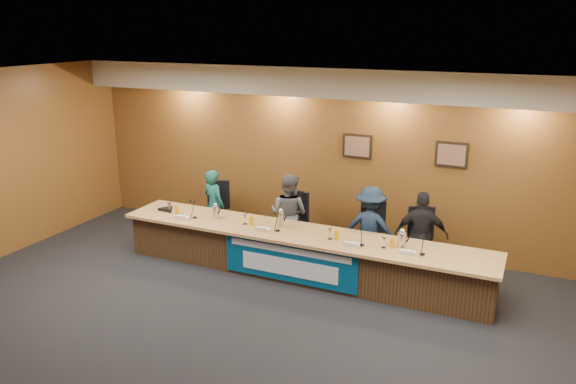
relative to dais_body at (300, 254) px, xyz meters
name	(u,v)px	position (x,y,z in m)	size (l,w,h in m)	color
floor	(224,349)	(0.00, -2.40, -0.35)	(10.00, 10.00, 0.00)	black
ceiling	(214,90)	(0.00, -2.40, 2.85)	(10.00, 8.00, 0.04)	silver
wall_back	(336,158)	(0.00, 1.60, 1.25)	(10.00, 0.04, 3.20)	brown
soffit	(333,82)	(0.00, 1.35, 2.60)	(10.00, 0.50, 0.50)	beige
dais_body	(300,254)	(0.00, 0.00, 0.00)	(6.00, 0.80, 0.70)	#412A16
dais_top	(299,234)	(0.00, -0.05, 0.38)	(6.10, 0.95, 0.05)	#B2844B
banner	(289,262)	(0.00, -0.41, 0.03)	(2.20, 0.02, 0.65)	navy
banner_text_upper	(289,251)	(0.00, -0.43, 0.23)	(2.00, 0.01, 0.10)	silver
banner_text_lower	(289,267)	(0.00, -0.43, -0.05)	(1.60, 0.01, 0.28)	silver
wall_photo_left	(357,146)	(0.40, 1.57, 1.50)	(0.52, 0.04, 0.42)	black
wall_photo_right	(452,155)	(2.00, 1.57, 1.50)	(0.52, 0.04, 0.42)	black
panelist_a	(214,206)	(-2.04, 0.73, 0.33)	(0.50, 0.33, 1.36)	#16534D
panelist_b	(289,214)	(-0.53, 0.73, 0.37)	(0.70, 0.55, 1.44)	#545559
panelist_c	(370,228)	(0.93, 0.73, 0.35)	(0.90, 0.52, 1.40)	#152439
panelist_d	(422,235)	(1.76, 0.73, 0.36)	(0.83, 0.34, 1.41)	black
office_chair_a	(217,214)	(-2.04, 0.83, 0.13)	(0.48, 0.48, 0.08)	black
office_chair_b	(291,226)	(-0.53, 0.83, 0.13)	(0.48, 0.48, 0.08)	black
office_chair_c	(371,238)	(0.93, 0.83, 0.13)	(0.48, 0.48, 0.08)	black
office_chair_d	(422,246)	(1.76, 0.83, 0.13)	(0.48, 0.48, 0.08)	black
nameplate_a	(180,217)	(-2.04, -0.33, 0.45)	(0.24, 0.06, 0.09)	white
microphone_a	(195,218)	(-1.86, -0.17, 0.41)	(0.07, 0.07, 0.02)	black
juice_glass_a	(177,210)	(-2.26, -0.12, 0.47)	(0.06, 0.06, 0.15)	#E59200
water_glass_a	(169,208)	(-2.41, -0.11, 0.49)	(0.08, 0.08, 0.18)	silver
nameplate_b	(261,229)	(-0.55, -0.27, 0.45)	(0.24, 0.06, 0.09)	white
microphone_b	(278,230)	(-0.32, -0.15, 0.41)	(0.07, 0.07, 0.02)	black
juice_glass_b	(251,221)	(-0.82, -0.10, 0.47)	(0.06, 0.06, 0.15)	#E59200
water_glass_b	(245,219)	(-0.95, -0.08, 0.49)	(0.08, 0.08, 0.18)	silver
nameplate_c	(350,244)	(0.93, -0.31, 0.45)	(0.24, 0.06, 0.09)	white
microphone_c	(362,245)	(1.07, -0.18, 0.41)	(0.07, 0.07, 0.02)	black
juice_glass_c	(337,235)	(0.65, -0.12, 0.47)	(0.06, 0.06, 0.15)	#E59200
water_glass_c	(330,234)	(0.55, -0.13, 0.49)	(0.08, 0.08, 0.18)	silver
nameplate_d	(407,252)	(1.75, -0.27, 0.45)	(0.24, 0.06, 0.09)	white
microphone_d	(422,254)	(1.95, -0.16, 0.41)	(0.07, 0.07, 0.02)	black
juice_glass_d	(392,243)	(1.50, -0.08, 0.47)	(0.06, 0.06, 0.15)	#E59200
water_glass_d	(384,242)	(1.38, -0.13, 0.49)	(0.08, 0.08, 0.18)	silver
carafe_left	(216,212)	(-1.52, -0.05, 0.51)	(0.11, 0.11, 0.22)	silver
carafe_mid	(281,219)	(-0.35, 0.04, 0.53)	(0.11, 0.11, 0.26)	silver
carafe_right	(402,241)	(1.63, -0.05, 0.52)	(0.13, 0.13, 0.24)	silver
speakerphone	(167,209)	(-2.53, -0.03, 0.43)	(0.32, 0.32, 0.05)	black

